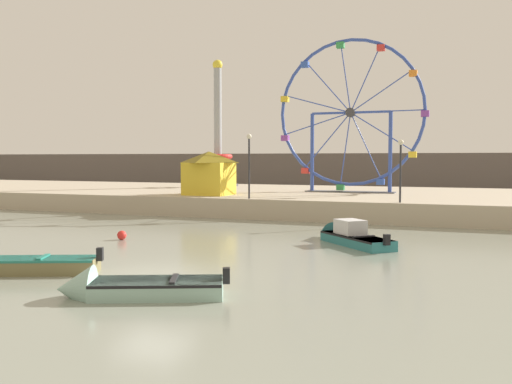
{
  "coord_description": "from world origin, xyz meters",
  "views": [
    {
      "loc": [
        9.99,
        -16.28,
        3.83
      ],
      "look_at": [
        0.13,
        9.19,
        2.23
      ],
      "focal_mm": 40.2,
      "sensor_mm": 36.0,
      "label": 1
    }
  ],
  "objects_px": {
    "motorboat_teal_painted": "(346,236)",
    "mooring_buoy_orange": "(122,235)",
    "promenade_lamp_far": "(249,157)",
    "carnival_booth_yellow_awning": "(209,172)",
    "motorboat_seafoam": "(126,288)",
    "promenade_lamp_near": "(401,161)",
    "drop_tower_steel_tower": "(218,142)",
    "ferris_wheel_blue_frame": "(351,115)"
  },
  "relations": [
    {
      "from": "motorboat_teal_painted",
      "to": "ferris_wheel_blue_frame",
      "type": "height_order",
      "value": "ferris_wheel_blue_frame"
    },
    {
      "from": "motorboat_teal_painted",
      "to": "promenade_lamp_far",
      "type": "height_order",
      "value": "promenade_lamp_far"
    },
    {
      "from": "drop_tower_steel_tower",
      "to": "promenade_lamp_far",
      "type": "distance_m",
      "value": 15.98
    },
    {
      "from": "ferris_wheel_blue_frame",
      "to": "carnival_booth_yellow_awning",
      "type": "bearing_deg",
      "value": -142.51
    },
    {
      "from": "drop_tower_steel_tower",
      "to": "mooring_buoy_orange",
      "type": "height_order",
      "value": "drop_tower_steel_tower"
    },
    {
      "from": "promenade_lamp_near",
      "to": "promenade_lamp_far",
      "type": "distance_m",
      "value": 9.34
    },
    {
      "from": "promenade_lamp_near",
      "to": "mooring_buoy_orange",
      "type": "distance_m",
      "value": 16.29
    },
    {
      "from": "carnival_booth_yellow_awning",
      "to": "promenade_lamp_near",
      "type": "xyz_separation_m",
      "value": [
        13.38,
        -2.36,
        0.82
      ]
    },
    {
      "from": "drop_tower_steel_tower",
      "to": "promenade_lamp_far",
      "type": "relative_size",
      "value": 2.78
    },
    {
      "from": "motorboat_teal_painted",
      "to": "carnival_booth_yellow_awning",
      "type": "relative_size",
      "value": 1.41
    },
    {
      "from": "ferris_wheel_blue_frame",
      "to": "drop_tower_steel_tower",
      "type": "xyz_separation_m",
      "value": [
        -12.99,
        4.39,
        -1.7
      ]
    },
    {
      "from": "ferris_wheel_blue_frame",
      "to": "promenade_lamp_near",
      "type": "distance_m",
      "value": 10.69
    },
    {
      "from": "motorboat_teal_painted",
      "to": "promenade_lamp_far",
      "type": "distance_m",
      "value": 11.86
    },
    {
      "from": "drop_tower_steel_tower",
      "to": "promenade_lamp_far",
      "type": "height_order",
      "value": "drop_tower_steel_tower"
    },
    {
      "from": "motorboat_teal_painted",
      "to": "drop_tower_steel_tower",
      "type": "bearing_deg",
      "value": -6.35
    },
    {
      "from": "ferris_wheel_blue_frame",
      "to": "promenade_lamp_near",
      "type": "height_order",
      "value": "ferris_wheel_blue_frame"
    },
    {
      "from": "carnival_booth_yellow_awning",
      "to": "motorboat_seafoam",
      "type": "bearing_deg",
      "value": -68.36
    },
    {
      "from": "ferris_wheel_blue_frame",
      "to": "mooring_buoy_orange",
      "type": "bearing_deg",
      "value": -108.36
    },
    {
      "from": "carnival_booth_yellow_awning",
      "to": "promenade_lamp_near",
      "type": "height_order",
      "value": "promenade_lamp_near"
    },
    {
      "from": "carnival_booth_yellow_awning",
      "to": "promenade_lamp_near",
      "type": "distance_m",
      "value": 13.61
    },
    {
      "from": "motorboat_teal_painted",
      "to": "promenade_lamp_near",
      "type": "bearing_deg",
      "value": -53.31
    },
    {
      "from": "motorboat_seafoam",
      "to": "promenade_lamp_near",
      "type": "distance_m",
      "value": 21.32
    },
    {
      "from": "motorboat_seafoam",
      "to": "promenade_lamp_far",
      "type": "bearing_deg",
      "value": -101.04
    },
    {
      "from": "promenade_lamp_near",
      "to": "promenade_lamp_far",
      "type": "xyz_separation_m",
      "value": [
        -9.34,
        -0.16,
        0.26
      ]
    },
    {
      "from": "drop_tower_steel_tower",
      "to": "carnival_booth_yellow_awning",
      "type": "height_order",
      "value": "drop_tower_steel_tower"
    },
    {
      "from": "motorboat_teal_painted",
      "to": "mooring_buoy_orange",
      "type": "distance_m",
      "value": 10.45
    },
    {
      "from": "promenade_lamp_far",
      "to": "motorboat_teal_painted",
      "type": "bearing_deg",
      "value": -45.26
    },
    {
      "from": "promenade_lamp_near",
      "to": "ferris_wheel_blue_frame",
      "type": "bearing_deg",
      "value": 118.24
    },
    {
      "from": "carnival_booth_yellow_awning",
      "to": "promenade_lamp_far",
      "type": "distance_m",
      "value": 4.88
    },
    {
      "from": "motorboat_teal_painted",
      "to": "carnival_booth_yellow_awning",
      "type": "xyz_separation_m",
      "value": [
        -11.99,
        10.54,
        2.55
      ]
    },
    {
      "from": "promenade_lamp_far",
      "to": "mooring_buoy_orange",
      "type": "xyz_separation_m",
      "value": [
        -2.1,
        -10.9,
        -3.73
      ]
    },
    {
      "from": "motorboat_seafoam",
      "to": "motorboat_teal_painted",
      "type": "relative_size",
      "value": 1.0
    },
    {
      "from": "motorboat_teal_painted",
      "to": "drop_tower_steel_tower",
      "type": "height_order",
      "value": "drop_tower_steel_tower"
    },
    {
      "from": "motorboat_teal_painted",
      "to": "promenade_lamp_far",
      "type": "bearing_deg",
      "value": 1.07
    },
    {
      "from": "motorboat_seafoam",
      "to": "promenade_lamp_far",
      "type": "distance_m",
      "value": 21.12
    },
    {
      "from": "carnival_booth_yellow_awning",
      "to": "ferris_wheel_blue_frame",
      "type": "bearing_deg",
      "value": 38.68
    },
    {
      "from": "carnival_booth_yellow_awning",
      "to": "promenade_lamp_far",
      "type": "xyz_separation_m",
      "value": [
        4.04,
        -2.52,
        1.08
      ]
    },
    {
      "from": "mooring_buoy_orange",
      "to": "ferris_wheel_blue_frame",
      "type": "bearing_deg",
      "value": 71.64
    },
    {
      "from": "motorboat_seafoam",
      "to": "drop_tower_steel_tower",
      "type": "bearing_deg",
      "value": -92.53
    },
    {
      "from": "promenade_lamp_far",
      "to": "promenade_lamp_near",
      "type": "bearing_deg",
      "value": 0.99
    },
    {
      "from": "ferris_wheel_blue_frame",
      "to": "carnival_booth_yellow_awning",
      "type": "xyz_separation_m",
      "value": [
        -8.58,
        -6.58,
        -4.18
      ]
    },
    {
      "from": "motorboat_teal_painted",
      "to": "promenade_lamp_far",
      "type": "xyz_separation_m",
      "value": [
        -7.95,
        8.02,
        3.63
      ]
    }
  ]
}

